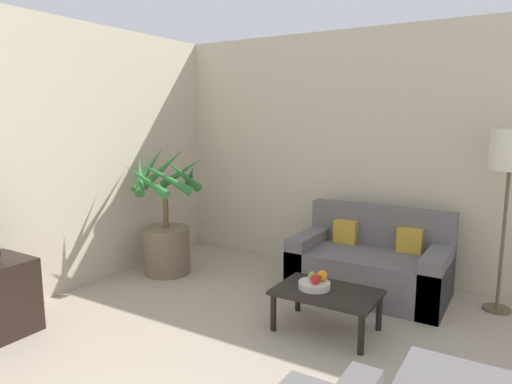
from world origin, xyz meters
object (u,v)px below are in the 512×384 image
at_px(coffee_table, 327,296).
at_px(apple_red, 315,279).
at_px(fruit_bowl, 314,285).
at_px(orange_fruit, 322,276).
at_px(sofa_loveseat, 370,265).
at_px(potted_palm, 166,230).
at_px(floor_lamp, 510,157).
at_px(apple_green, 312,276).

distance_m(coffee_table, apple_red, 0.17).
xyz_separation_m(fruit_bowl, orange_fruit, (0.04, 0.06, 0.07)).
height_order(coffee_table, apple_red, apple_red).
xyz_separation_m(sofa_loveseat, orange_fruit, (-0.12, -0.96, 0.17)).
bearing_deg(coffee_table, sofa_loveseat, 87.07).
relative_size(potted_palm, coffee_table, 1.72).
bearing_deg(floor_lamp, apple_red, -135.95).
bearing_deg(apple_red, floor_lamp, 44.05).
bearing_deg(floor_lamp, fruit_bowl, -137.41).
relative_size(sofa_loveseat, floor_lamp, 0.90).
relative_size(coffee_table, fruit_bowl, 3.16).
distance_m(fruit_bowl, apple_green, 0.09).
relative_size(potted_palm, floor_lamp, 0.87).
distance_m(potted_palm, apple_red, 2.06).
height_order(sofa_loveseat, fruit_bowl, sofa_loveseat).
bearing_deg(orange_fruit, fruit_bowl, -128.11).
distance_m(floor_lamp, fruit_bowl, 2.04).
distance_m(floor_lamp, coffee_table, 2.01).
bearing_deg(sofa_loveseat, floor_lamp, 8.84).
bearing_deg(sofa_loveseat, orange_fruit, -96.86).
bearing_deg(floor_lamp, sofa_loveseat, -171.16).
relative_size(floor_lamp, fruit_bowl, 6.23).
height_order(floor_lamp, coffee_table, floor_lamp).
bearing_deg(potted_palm, floor_lamp, 13.61).
bearing_deg(sofa_loveseat, apple_red, -97.29).
xyz_separation_m(potted_palm, sofa_loveseat, (2.15, 0.62, -0.21)).
xyz_separation_m(sofa_loveseat, apple_red, (-0.13, -1.05, 0.16)).
relative_size(apple_red, apple_green, 1.22).
distance_m(potted_palm, orange_fruit, 2.06).
bearing_deg(apple_red, sofa_loveseat, 82.71).
bearing_deg(apple_green, fruit_bowl, -47.00).
bearing_deg(apple_green, orange_fruit, 9.07).
distance_m(apple_green, orange_fruit, 0.09).
bearing_deg(coffee_table, apple_green, 166.72).
relative_size(potted_palm, orange_fruit, 15.88).
xyz_separation_m(fruit_bowl, apple_green, (-0.04, 0.04, 0.06)).
bearing_deg(potted_palm, apple_green, -10.30).
distance_m(sofa_loveseat, floor_lamp, 1.61).
relative_size(floor_lamp, orange_fruit, 18.23).
height_order(potted_palm, apple_green, potted_palm).
bearing_deg(apple_green, coffee_table, -13.28).
xyz_separation_m(potted_palm, apple_green, (1.95, -0.35, -0.06)).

